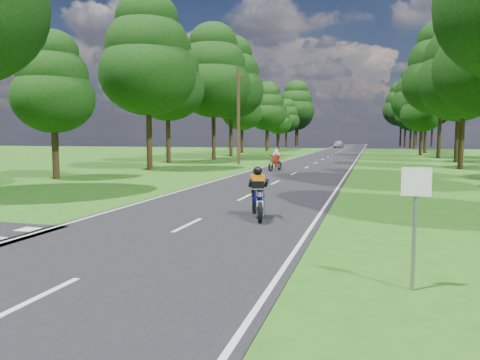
% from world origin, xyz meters
% --- Properties ---
extents(ground, '(160.00, 160.00, 0.00)m').
position_xyz_m(ground, '(0.00, 0.00, 0.00)').
color(ground, '#235D15').
rests_on(ground, ground).
extents(main_road, '(7.00, 140.00, 0.02)m').
position_xyz_m(main_road, '(0.00, 50.00, 0.01)').
color(main_road, black).
rests_on(main_road, ground).
extents(road_markings, '(7.40, 140.00, 0.01)m').
position_xyz_m(road_markings, '(-0.14, 48.13, 0.02)').
color(road_markings, silver).
rests_on(road_markings, main_road).
extents(treeline, '(40.00, 115.35, 14.78)m').
position_xyz_m(treeline, '(1.43, 60.06, 8.25)').
color(treeline, black).
rests_on(treeline, ground).
extents(telegraph_pole, '(1.20, 0.26, 8.00)m').
position_xyz_m(telegraph_pole, '(-6.00, 28.00, 4.07)').
color(telegraph_pole, '#382616').
rests_on(telegraph_pole, ground).
extents(road_sign, '(0.45, 0.07, 2.00)m').
position_xyz_m(road_sign, '(5.50, -2.01, 1.34)').
color(road_sign, slate).
rests_on(road_sign, ground).
extents(rider_near_blue, '(1.14, 1.94, 1.53)m').
position_xyz_m(rider_near_blue, '(1.61, 3.55, 0.79)').
color(rider_near_blue, '#0B0C7D').
rests_on(rider_near_blue, main_road).
extents(rider_far_red, '(0.96, 1.88, 1.49)m').
position_xyz_m(rider_far_red, '(-1.65, 22.07, 0.77)').
color(rider_far_red, '#A81C0C').
rests_on(rider_far_red, main_road).
extents(distant_car, '(1.80, 4.36, 1.48)m').
position_xyz_m(distant_car, '(-1.63, 84.11, 0.76)').
color(distant_car, '#B9BBC1').
rests_on(distant_car, main_road).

